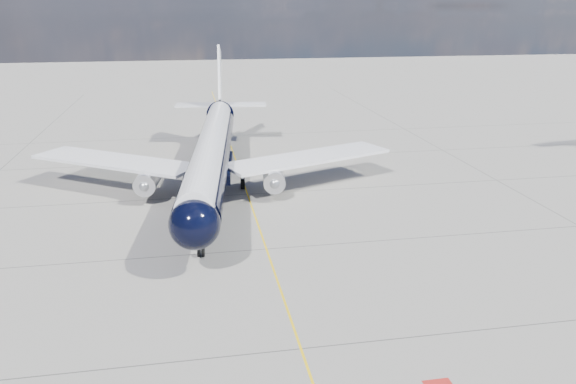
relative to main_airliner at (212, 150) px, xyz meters
name	(u,v)px	position (x,y,z in m)	size (l,w,h in m)	color
ground	(243,181)	(3.55, 2.20, -4.54)	(320.00, 320.00, 0.00)	gray
taxiway_centerline	(247,194)	(3.55, -2.80, -4.54)	(0.16, 160.00, 0.01)	#DDB10B
main_airliner	(212,150)	(0.00, 0.00, 0.00)	(41.39, 50.66, 14.63)	black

